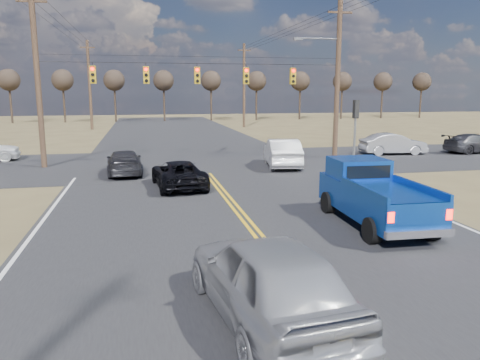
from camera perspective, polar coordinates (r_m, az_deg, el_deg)
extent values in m
plane|color=brown|center=(11.95, 5.49, -10.74)|extent=(160.00, 160.00, 0.00)
cube|color=#28282B|center=(21.32, -2.50, -1.06)|extent=(14.00, 120.00, 0.02)
cube|color=#28282B|center=(29.13, -5.07, 2.10)|extent=(120.00, 12.00, 0.02)
cylinder|color=#473323|center=(29.15, -23.44, 11.14)|extent=(0.32, 0.32, 10.00)
cube|color=#473323|center=(29.54, -24.09, 19.29)|extent=(1.60, 0.12, 0.12)
cylinder|color=#473323|center=(31.16, 11.79, 11.71)|extent=(0.32, 0.32, 10.00)
cube|color=#473323|center=(31.53, 12.10, 19.36)|extent=(1.60, 0.12, 0.12)
cylinder|color=black|center=(28.84, -5.27, 13.97)|extent=(18.00, 0.02, 0.02)
cylinder|color=black|center=(28.87, -5.29, 14.76)|extent=(18.00, 0.02, 0.02)
cube|color=#B28C14|center=(28.73, -17.49, 12.14)|extent=(0.34, 0.24, 1.00)
cylinder|color=#FF0C05|center=(28.61, -17.56, 12.81)|extent=(0.20, 0.06, 0.20)
cylinder|color=black|center=(28.59, -17.52, 12.15)|extent=(0.20, 0.06, 0.20)
cylinder|color=black|center=(28.59, -17.48, 11.49)|extent=(0.20, 0.06, 0.20)
cube|color=black|center=(28.58, -17.58, 13.03)|extent=(0.24, 0.14, 0.03)
cube|color=#B28C14|center=(28.62, -11.37, 12.43)|extent=(0.34, 0.24, 1.00)
cylinder|color=#FF0C05|center=(28.49, -11.39, 13.10)|extent=(0.20, 0.06, 0.20)
cylinder|color=black|center=(28.48, -11.36, 12.44)|extent=(0.20, 0.06, 0.20)
cylinder|color=black|center=(28.47, -11.34, 11.78)|extent=(0.20, 0.06, 0.20)
cube|color=black|center=(28.46, -11.40, 13.33)|extent=(0.24, 0.14, 0.03)
cube|color=#B28C14|center=(28.81, -5.25, 12.58)|extent=(0.34, 0.24, 1.00)
cylinder|color=#FF0C05|center=(28.68, -5.22, 13.25)|extent=(0.20, 0.06, 0.20)
cylinder|color=black|center=(28.67, -5.21, 12.59)|extent=(0.20, 0.06, 0.20)
cylinder|color=black|center=(28.66, -5.20, 11.93)|extent=(0.20, 0.06, 0.20)
cube|color=black|center=(28.66, -5.22, 13.47)|extent=(0.24, 0.14, 0.03)
cube|color=#B28C14|center=(29.31, 0.73, 12.59)|extent=(0.34, 0.24, 1.00)
cylinder|color=#FF0C05|center=(29.19, 0.79, 13.25)|extent=(0.20, 0.06, 0.20)
cylinder|color=black|center=(29.18, 0.79, 12.60)|extent=(0.20, 0.06, 0.20)
cylinder|color=black|center=(29.17, 0.79, 11.95)|extent=(0.20, 0.06, 0.20)
cube|color=black|center=(29.16, 0.81, 13.46)|extent=(0.24, 0.14, 0.03)
cube|color=#B28C14|center=(30.11, 6.45, 12.48)|extent=(0.34, 0.24, 1.00)
cylinder|color=#FF0C05|center=(29.99, 6.55, 13.11)|extent=(0.20, 0.06, 0.20)
cylinder|color=black|center=(29.98, 6.53, 12.48)|extent=(0.20, 0.06, 0.20)
cylinder|color=black|center=(29.97, 6.52, 11.85)|extent=(0.20, 0.06, 0.20)
cube|color=black|center=(29.96, 6.57, 13.33)|extent=(0.24, 0.14, 0.03)
cylinder|color=slate|center=(26.87, 13.77, 4.55)|extent=(0.12, 0.12, 3.20)
cube|color=black|center=(26.75, 13.95, 8.38)|extent=(0.24, 0.34, 1.00)
cylinder|color=slate|center=(30.80, 9.49, 16.65)|extent=(2.80, 0.10, 0.10)
cube|color=slate|center=(30.36, 7.10, 16.71)|extent=(0.55, 0.22, 0.14)
cylinder|color=#473323|center=(56.88, -17.86, 10.90)|extent=(0.32, 0.32, 10.00)
cube|color=#473323|center=(57.08, -18.11, 15.12)|extent=(1.60, 0.12, 0.12)
cylinder|color=#473323|center=(57.94, 0.49, 11.40)|extent=(0.32, 0.32, 10.00)
cube|color=#473323|center=(58.13, 0.50, 15.54)|extent=(1.60, 0.12, 0.12)
cylinder|color=black|center=(30.37, 11.63, 19.91)|extent=(0.02, 58.00, 0.02)
cylinder|color=black|center=(30.64, 12.91, 19.77)|extent=(0.02, 58.00, 0.02)
cylinder|color=black|center=(30.93, 14.16, 19.63)|extent=(0.02, 58.00, 0.02)
cylinder|color=#33261C|center=(72.78, -26.16, 8.41)|extent=(0.28, 0.28, 5.50)
sphere|color=#2D231C|center=(72.78, -26.37, 10.89)|extent=(3.00, 3.00, 3.00)
cylinder|color=#33261C|center=(71.41, -20.65, 8.80)|extent=(0.28, 0.28, 5.50)
sphere|color=#2D231C|center=(71.41, -20.82, 11.32)|extent=(3.00, 3.00, 3.00)
cylinder|color=#33261C|center=(70.71, -14.98, 9.10)|extent=(0.28, 0.28, 5.50)
sphere|color=#2D231C|center=(70.71, -15.10, 11.65)|extent=(3.00, 3.00, 3.00)
cylinder|color=#33261C|center=(70.70, -9.23, 9.33)|extent=(0.28, 0.28, 5.50)
sphere|color=#2D231C|center=(70.69, -9.31, 11.88)|extent=(3.00, 3.00, 3.00)
cylinder|color=#33261C|center=(71.37, -3.53, 9.46)|extent=(0.28, 0.28, 5.50)
sphere|color=#2D231C|center=(71.37, -3.56, 11.98)|extent=(3.00, 3.00, 3.00)
cylinder|color=#33261C|center=(72.72, 2.01, 9.49)|extent=(0.28, 0.28, 5.50)
sphere|color=#2D231C|center=(72.72, 2.02, 11.98)|extent=(3.00, 3.00, 3.00)
cylinder|color=#33261C|center=(74.70, 7.30, 9.45)|extent=(0.28, 0.28, 5.50)
sphere|color=#2D231C|center=(74.70, 7.36, 11.86)|extent=(3.00, 3.00, 3.00)
cylinder|color=#33261C|center=(77.27, 12.28, 9.33)|extent=(0.28, 0.28, 5.50)
sphere|color=#2D231C|center=(77.27, 12.37, 11.67)|extent=(3.00, 3.00, 3.00)
cylinder|color=#33261C|center=(80.37, 16.90, 9.16)|extent=(0.28, 0.28, 5.50)
sphere|color=#2D231C|center=(80.37, 17.02, 11.41)|extent=(3.00, 3.00, 3.00)
cylinder|color=#33261C|center=(83.94, 21.15, 8.96)|extent=(0.28, 0.28, 5.50)
sphere|color=#2D231C|center=(83.93, 21.30, 11.10)|extent=(3.00, 3.00, 3.00)
cylinder|color=black|center=(14.15, 15.81, -5.97)|extent=(0.34, 0.80, 0.79)
cylinder|color=black|center=(15.05, 22.25, -5.38)|extent=(0.34, 0.80, 0.79)
cylinder|color=black|center=(17.29, 10.72, -2.72)|extent=(0.34, 0.80, 0.79)
cylinder|color=black|center=(18.03, 16.28, -2.41)|extent=(0.34, 0.80, 0.79)
cube|color=#0F40A2|center=(15.97, 16.16, -2.27)|extent=(2.12, 5.36, 0.98)
cube|color=#0F40A2|center=(17.08, 14.21, 1.41)|extent=(1.87, 1.72, 0.71)
cube|color=black|center=(16.35, 15.38, 0.95)|extent=(1.57, 0.11, 0.44)
cube|color=#0F40A2|center=(14.54, 14.77, -1.08)|extent=(0.19, 3.24, 0.20)
cube|color=#0F40A2|center=(15.41, 21.08, -0.79)|extent=(0.19, 3.24, 0.20)
cube|color=#0F40A2|center=(13.69, 21.06, -3.87)|extent=(1.97, 0.14, 0.59)
cube|color=silver|center=(13.77, 21.05, -6.12)|extent=(2.02, 0.24, 0.22)
cube|color=#FF0C05|center=(13.24, 17.91, -4.37)|extent=(0.18, 0.06, 0.29)
cube|color=#FF0C05|center=(14.13, 24.14, -3.86)|extent=(0.18, 0.06, 0.29)
imported|color=#9C9DA3|center=(9.11, 3.42, -11.84)|extent=(2.69, 5.34, 1.74)
imported|color=black|center=(21.62, -7.50, 0.72)|extent=(2.48, 4.71, 1.26)
imported|color=white|center=(27.53, 5.19, 3.32)|extent=(2.56, 5.21, 1.64)
imported|color=#2B2B2F|center=(25.66, -13.91, 2.10)|extent=(2.04, 4.53, 1.29)
imported|color=gray|center=(34.44, 18.16, 4.19)|extent=(1.92, 4.61, 1.48)
imported|color=#313136|center=(37.60, 26.79, 4.00)|extent=(2.36, 4.90, 1.38)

